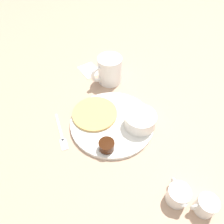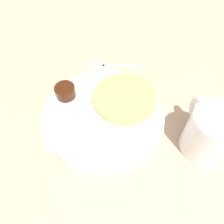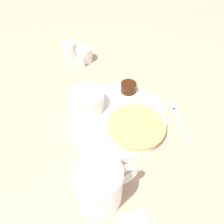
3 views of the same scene
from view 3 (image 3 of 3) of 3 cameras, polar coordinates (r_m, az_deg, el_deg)
ground_plane at (r=0.60m, az=1.14°, el=-1.50°), size 4.00×4.00×0.00m
plate at (r=0.59m, az=1.15°, el=-1.12°), size 0.27×0.27×0.01m
pancake_stack at (r=0.56m, az=6.39°, el=-3.52°), size 0.15×0.15×0.01m
bowl at (r=0.60m, az=-6.86°, el=3.14°), size 0.10×0.10×0.05m
syrup_cup at (r=0.65m, az=4.32°, el=6.42°), size 0.05×0.05×0.03m
butter_ramekin at (r=0.62m, az=-7.48°, el=4.00°), size 0.04×0.04×0.04m
coffee_mug at (r=0.44m, az=-3.03°, el=-18.34°), size 0.09×0.13×0.10m
creamer_pitcher_near at (r=0.79m, az=-7.24°, el=14.72°), size 0.07×0.05×0.05m
creamer_pitcher_far at (r=0.83m, az=-10.91°, el=16.00°), size 0.05×0.07×0.05m
fork at (r=0.63m, az=16.38°, el=-0.36°), size 0.15×0.05×0.00m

